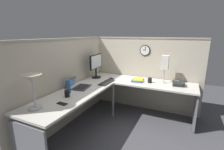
% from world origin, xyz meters
% --- Properties ---
extents(ground_plane, '(6.80, 6.80, 0.00)m').
position_xyz_m(ground_plane, '(0.00, 0.00, 0.00)').
color(ground_plane, '#47474C').
extents(cubicle_wall_back, '(2.57, 0.12, 1.58)m').
position_xyz_m(cubicle_wall_back, '(-0.36, 0.87, 0.79)').
color(cubicle_wall_back, '#B7AD99').
rests_on(cubicle_wall_back, ground).
extents(cubicle_wall_right, '(0.12, 2.37, 1.58)m').
position_xyz_m(cubicle_wall_right, '(0.87, -0.27, 0.79)').
color(cubicle_wall_right, '#B7AD99').
rests_on(cubicle_wall_right, ground).
extents(desk, '(2.35, 2.15, 0.73)m').
position_xyz_m(desk, '(-0.15, -0.05, 0.63)').
color(desk, beige).
rests_on(desk, ground).
extents(monitor, '(0.46, 0.20, 0.50)m').
position_xyz_m(monitor, '(0.33, 0.64, 1.02)').
color(monitor, black).
rests_on(monitor, desk).
extents(laptop, '(0.40, 0.43, 0.22)m').
position_xyz_m(laptop, '(-0.37, 0.62, 0.75)').
color(laptop, '#38383D').
rests_on(laptop, desk).
extents(keyboard, '(0.43, 0.14, 0.02)m').
position_xyz_m(keyboard, '(0.08, 0.26, 0.74)').
color(keyboard, '#232326').
rests_on(keyboard, desk).
extents(computer_mouse, '(0.06, 0.10, 0.03)m').
position_xyz_m(computer_mouse, '(0.36, 0.29, 0.75)').
color(computer_mouse, '#232326').
rests_on(computer_mouse, desk).
extents(desk_lamp_dome, '(0.24, 0.24, 0.44)m').
position_xyz_m(desk_lamp_dome, '(-1.28, 0.58, 1.09)').
color(desk_lamp_dome, '#B7BABF').
rests_on(desk_lamp_dome, desk).
extents(pen_cup, '(0.08, 0.08, 0.18)m').
position_xyz_m(pen_cup, '(-0.80, 0.48, 0.78)').
color(pen_cup, black).
rests_on(pen_cup, desk).
extents(cell_phone, '(0.08, 0.15, 0.01)m').
position_xyz_m(cell_phone, '(-1.04, 0.37, 0.73)').
color(cell_phone, black).
rests_on(cell_phone, desk).
extents(thermos_flask, '(0.07, 0.07, 0.22)m').
position_xyz_m(thermos_flask, '(-0.67, 0.56, 0.84)').
color(thermos_flask, '#26598C').
rests_on(thermos_flask, desk).
extents(office_phone, '(0.21, 0.22, 0.11)m').
position_xyz_m(office_phone, '(0.48, -1.01, 0.77)').
color(office_phone, '#232326').
rests_on(office_phone, desk).
extents(book_stack, '(0.32, 0.26, 0.04)m').
position_xyz_m(book_stack, '(0.47, -0.24, 0.75)').
color(book_stack, '#335999').
rests_on(book_stack, desk).
extents(desk_lamp_paper, '(0.13, 0.13, 0.53)m').
position_xyz_m(desk_lamp_paper, '(0.56, -0.73, 1.11)').
color(desk_lamp_paper, '#B7BABF').
rests_on(desk_lamp_paper, desk).
extents(coffee_mug, '(0.08, 0.08, 0.10)m').
position_xyz_m(coffee_mug, '(0.45, -0.49, 0.78)').
color(coffee_mug, black).
rests_on(coffee_mug, desk).
extents(wall_clock, '(0.04, 0.22, 0.22)m').
position_xyz_m(wall_clock, '(0.82, -0.28, 1.31)').
color(wall_clock, black).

